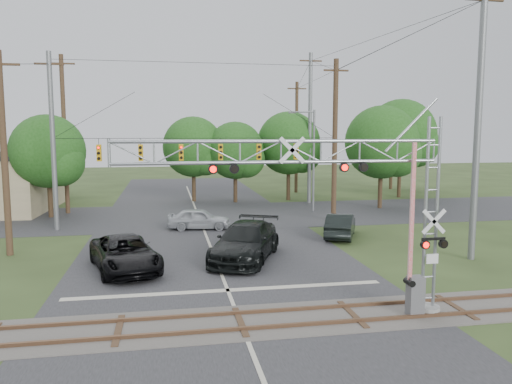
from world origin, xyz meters
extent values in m
plane|color=#2C3C1B|center=(0.00, 0.00, 0.00)|extent=(160.00, 160.00, 0.00)
cube|color=#29292B|center=(0.00, 10.00, 0.01)|extent=(14.00, 90.00, 0.02)
cube|color=#29292B|center=(0.00, 24.00, 0.01)|extent=(90.00, 12.00, 0.02)
cube|color=#4E4944|center=(0.00, 2.00, 0.02)|extent=(90.00, 3.20, 0.05)
cube|color=brown|center=(0.00, 1.28, 0.09)|extent=(90.00, 0.12, 0.14)
cube|color=brown|center=(0.00, 2.72, 0.09)|extent=(90.00, 0.12, 0.14)
cylinder|color=gray|center=(6.68, 1.70, 0.14)|extent=(0.87, 0.87, 0.29)
cube|color=silver|center=(6.63, 1.41, 2.08)|extent=(0.43, 0.03, 0.34)
cube|color=#5C5C5E|center=(6.10, 1.51, 0.72)|extent=(0.53, 0.43, 1.45)
cube|color=red|center=(5.86, 1.51, 3.67)|extent=(0.14, 0.09, 4.83)
cylinder|color=slate|center=(-9.50, 20.00, 5.75)|extent=(0.32, 0.32, 11.50)
cylinder|color=#44291F|center=(9.50, 20.00, 5.75)|extent=(0.36, 0.36, 11.50)
cylinder|color=black|center=(0.00, 20.00, 6.01)|extent=(19.00, 0.03, 0.03)
cube|color=#D4980F|center=(-6.67, 20.00, 5.06)|extent=(0.30, 0.30, 1.10)
cube|color=#D4980F|center=(-4.00, 20.00, 5.06)|extent=(0.30, 0.30, 1.10)
cube|color=#D4980F|center=(-1.33, 20.00, 5.06)|extent=(0.30, 0.30, 1.10)
cube|color=#D4980F|center=(1.33, 20.00, 5.06)|extent=(0.30, 0.30, 1.10)
cube|color=#D4980F|center=(4.00, 20.00, 5.06)|extent=(0.30, 0.30, 1.10)
cube|color=#D4980F|center=(6.67, 20.00, 5.06)|extent=(0.30, 0.30, 1.10)
imported|color=black|center=(-4.33, 9.36, 0.79)|extent=(4.01, 6.17, 1.58)
imported|color=black|center=(1.51, 10.31, 0.93)|extent=(4.91, 6.88, 1.85)
imported|color=#ACB0B4|center=(-0.27, 18.73, 0.70)|extent=(4.31, 2.19, 1.41)
imported|color=black|center=(8.09, 14.63, 0.74)|extent=(3.29, 4.72, 1.48)
cylinder|color=slate|center=(9.33, 24.53, 4.09)|extent=(0.18, 0.18, 8.17)
cylinder|color=slate|center=(8.42, 24.53, 7.99)|extent=(1.82, 0.11, 0.11)
cube|color=#5C5C5E|center=(7.52, 24.53, 7.94)|extent=(0.54, 0.23, 0.14)
cylinder|color=#44291F|center=(-10.10, 27.07, 6.17)|extent=(0.34, 0.34, 12.33)
cube|color=#44291F|center=(-10.10, 27.07, 11.63)|extent=(2.00, 0.12, 0.12)
cylinder|color=slate|center=(10.33, 29.11, 6.66)|extent=(0.34, 0.34, 13.31)
cube|color=#44291F|center=(10.33, 29.11, 12.61)|extent=(2.00, 0.12, 0.12)
cylinder|color=#44291F|center=(-10.53, 13.45, 5.26)|extent=(0.34, 0.34, 10.51)
cylinder|color=slate|center=(12.81, 8.37, 6.71)|extent=(0.34, 0.34, 13.42)
cube|color=#44291F|center=(12.81, 8.37, 12.72)|extent=(2.00, 0.12, 0.12)
cylinder|color=#44291F|center=(11.26, 37.21, 5.80)|extent=(0.34, 0.34, 11.60)
cube|color=#44291F|center=(11.26, 37.21, 10.90)|extent=(2.00, 0.12, 0.12)
cylinder|color=#3D2C1B|center=(-14.45, 38.30, 1.80)|extent=(0.36, 0.36, 3.60)
sphere|color=#1E4D16|center=(-14.45, 38.30, 5.07)|extent=(5.56, 5.56, 5.56)
cylinder|color=#3D2C1B|center=(-11.00, 25.31, 1.77)|extent=(0.36, 0.36, 3.54)
sphere|color=#1E4D16|center=(-11.00, 25.31, 4.99)|extent=(5.48, 5.48, 5.48)
cylinder|color=#3D2C1B|center=(0.14, 32.13, 1.80)|extent=(0.36, 0.36, 3.59)
sphere|color=#1E4D16|center=(0.14, 32.13, 5.06)|extent=(5.55, 5.55, 5.55)
cylinder|color=#3D2C1B|center=(3.85, 30.85, 1.69)|extent=(0.36, 0.36, 3.37)
sphere|color=#1E4D16|center=(3.85, 30.85, 4.75)|extent=(5.21, 5.21, 5.21)
cylinder|color=#3D2C1B|center=(8.99, 31.50, 1.91)|extent=(0.36, 0.36, 3.82)
sphere|color=#1E4D16|center=(8.99, 31.50, 5.38)|extent=(5.90, 5.90, 5.90)
cylinder|color=#3D2C1B|center=(15.40, 25.20, 1.98)|extent=(0.36, 0.36, 3.95)
sphere|color=#1E4D16|center=(15.40, 25.20, 5.57)|extent=(6.11, 6.11, 6.11)
cylinder|color=#3D2C1B|center=(20.24, 31.53, 2.20)|extent=(0.36, 0.36, 4.40)
sphere|color=#1E4D16|center=(20.24, 31.53, 6.20)|extent=(6.80, 6.80, 6.80)
cylinder|color=#3D2C1B|center=(22.62, 38.39, 1.92)|extent=(0.36, 0.36, 3.85)
sphere|color=#1E4D16|center=(22.62, 38.39, 5.42)|extent=(5.94, 5.94, 5.94)
camera|label=1|loc=(-2.37, -14.05, 6.44)|focal=35.00mm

